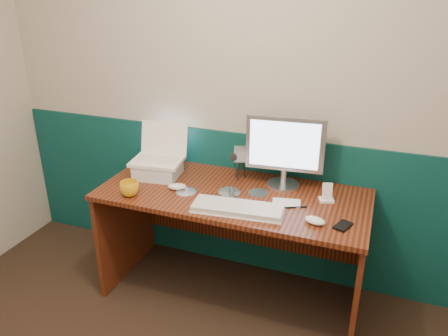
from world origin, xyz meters
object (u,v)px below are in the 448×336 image
at_px(monitor, 285,151).
at_px(camcorder, 240,164).
at_px(keyboard, 238,209).
at_px(laptop, 156,143).
at_px(desk, 232,246).
at_px(mug, 130,189).

height_order(monitor, camcorder, monitor).
bearing_deg(keyboard, monitor, 62.53).
distance_m(laptop, camcorder, 0.54).
xyz_separation_m(desk, keyboard, (0.10, -0.21, 0.39)).
bearing_deg(monitor, mug, -157.23).
distance_m(monitor, camcorder, 0.32).
relative_size(desk, camcorder, 8.07).
distance_m(desk, laptop, 0.80).
height_order(keyboard, mug, mug).
distance_m(laptop, monitor, 0.81).
bearing_deg(keyboard, mug, 177.99).
relative_size(desk, mug, 14.15).
height_order(laptop, keyboard, laptop).
bearing_deg(monitor, laptop, -175.79).
height_order(monitor, mug, monitor).
height_order(desk, mug, mug).
height_order(laptop, monitor, monitor).
xyz_separation_m(laptop, mug, (-0.02, -0.30, -0.18)).
bearing_deg(keyboard, camcorder, 101.68).
bearing_deg(camcorder, mug, -156.95).
bearing_deg(monitor, camcorder, 171.24).
relative_size(desk, monitor, 3.45).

